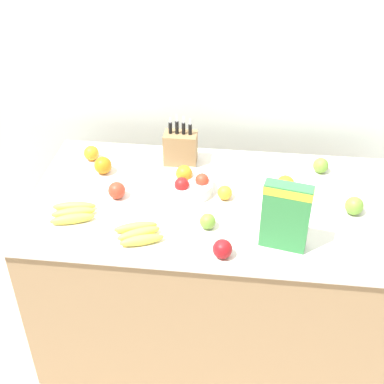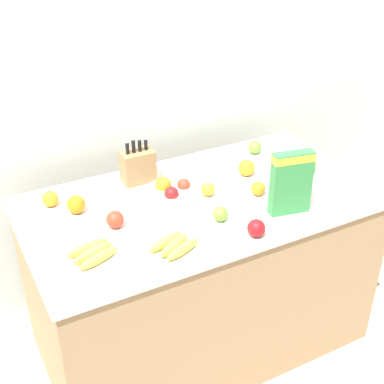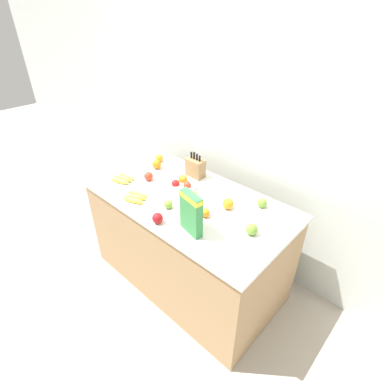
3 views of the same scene
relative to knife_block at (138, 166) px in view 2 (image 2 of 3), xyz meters
name	(u,v)px [view 2 (image 2 of 3)]	position (x,y,z in m)	size (l,w,h in m)	color
ground_plane	(200,336)	(0.20, -0.31, -1.01)	(14.00, 14.00, 0.00)	#B2A899
wall_back	(142,83)	(0.20, 0.37, 0.29)	(9.00, 0.06, 2.60)	silver
counter	(200,273)	(0.20, -0.31, -0.55)	(1.72, 0.92, 0.92)	tan
knife_block	(138,166)	(0.00, 0.00, 0.00)	(0.16, 0.10, 0.27)	#937047
cereal_box	(291,180)	(0.50, -0.59, 0.08)	(0.20, 0.10, 0.31)	#338442
fruit_bowl	(170,194)	(0.06, -0.25, -0.05)	(0.25, 0.25, 0.11)	silver
banana_bunch_left	(93,253)	(-0.41, -0.50, -0.07)	(0.22, 0.18, 0.04)	yellow
banana_bunch_right	(174,245)	(-0.10, -0.61, -0.07)	(0.23, 0.19, 0.04)	yellow
apple_leftmost	(115,219)	(-0.25, -0.34, -0.05)	(0.08, 0.08, 0.08)	red
apple_near_bananas	(256,228)	(0.26, -0.69, -0.05)	(0.08, 0.08, 0.08)	#A31419
apple_middle	(220,214)	(0.19, -0.51, -0.05)	(0.07, 0.07, 0.07)	#6B9E33
apple_front	(309,166)	(0.83, -0.33, -0.05)	(0.08, 0.08, 0.08)	#6B9E33
apple_by_knife_block	(255,147)	(0.71, -0.01, -0.05)	(0.08, 0.08, 0.08)	#6B9E33
orange_by_cereal	(208,189)	(0.25, -0.29, -0.05)	(0.07, 0.07, 0.07)	orange
orange_back_center	(258,189)	(0.47, -0.40, -0.05)	(0.07, 0.07, 0.07)	orange
orange_near_bowl	(247,168)	(0.52, -0.20, -0.04)	(0.09, 0.09, 0.09)	orange
orange_mid_right	(76,204)	(-0.37, -0.14, -0.04)	(0.09, 0.09, 0.09)	orange
orange_front_center	(50,199)	(-0.46, -0.03, -0.05)	(0.08, 0.08, 0.08)	orange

